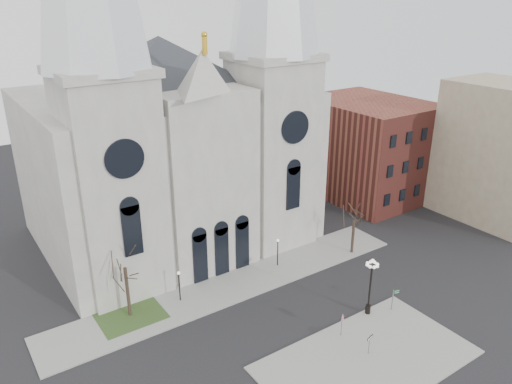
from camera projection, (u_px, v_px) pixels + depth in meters
ground at (301, 341)px, 43.80m from camera, size 160.00×160.00×0.00m
sidewalk_near at (367, 360)px, 41.53m from camera, size 18.00×10.00×0.14m
sidewalk_far at (234, 284)px, 52.18m from camera, size 40.00×6.00×0.14m
grass_patch at (130, 315)px, 47.18m from camera, size 6.00×5.00×0.18m
cathedral at (174, 91)px, 54.32m from camera, size 33.00×26.66×54.00m
bg_building_brick at (366, 148)px, 73.69m from camera, size 14.00×18.00×14.00m
bg_building_tan at (501, 153)px, 64.90m from camera, size 10.00×14.00×18.00m
tree_left at (125, 265)px, 45.11m from camera, size 3.20×3.20×7.50m
tree_right at (354, 218)px, 56.86m from camera, size 3.20×3.20×6.00m
ped_lamp_left at (179, 281)px, 48.57m from camera, size 0.32×0.32×3.26m
ped_lamp_right at (278, 248)px, 54.86m from camera, size 0.32×0.32×3.26m
stop_sign at (342, 320)px, 43.77m from camera, size 0.77×0.23×2.20m
globe_lamp at (371, 280)px, 46.04m from camera, size 1.58×1.58×5.86m
one_way_sign at (369, 341)px, 41.66m from camera, size 0.81×0.21×1.88m
street_name_sign at (393, 298)px, 47.44m from camera, size 0.69×0.24×2.23m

